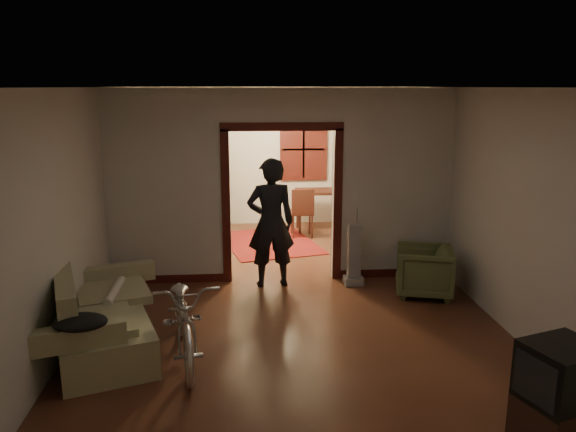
{
  "coord_description": "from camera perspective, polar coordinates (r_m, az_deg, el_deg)",
  "views": [
    {
      "loc": [
        -0.59,
        -7.23,
        2.81
      ],
      "look_at": [
        0.0,
        -0.3,
        1.2
      ],
      "focal_mm": 35.0,
      "sensor_mm": 36.0,
      "label": 1
    }
  ],
  "objects": [
    {
      "name": "floor",
      "position": [
        7.78,
        -0.19,
        -8.14
      ],
      "size": [
        5.0,
        8.5,
        0.01
      ],
      "primitive_type": "cube",
      "color": "#3D1D13",
      "rests_on": "ground"
    },
    {
      "name": "ceiling",
      "position": [
        7.25,
        -0.2,
        12.95
      ],
      "size": [
        5.0,
        8.5,
        0.01
      ],
      "primitive_type": "cube",
      "color": "white",
      "rests_on": "floor"
    },
    {
      "name": "wall_back",
      "position": [
        11.58,
        -1.91,
        6.04
      ],
      "size": [
        5.0,
        0.02,
        2.8
      ],
      "primitive_type": "cube",
      "color": "beige",
      "rests_on": "floor"
    },
    {
      "name": "wall_left",
      "position": [
        7.61,
        -19.31,
        1.62
      ],
      "size": [
        0.02,
        8.5,
        2.8
      ],
      "primitive_type": "cube",
      "color": "beige",
      "rests_on": "floor"
    },
    {
      "name": "wall_right",
      "position": [
        7.99,
        18.0,
        2.22
      ],
      "size": [
        0.02,
        8.5,
        2.8
      ],
      "primitive_type": "cube",
      "color": "beige",
      "rests_on": "floor"
    },
    {
      "name": "partition_wall",
      "position": [
        8.13,
        -0.62,
        3.04
      ],
      "size": [
        5.0,
        0.14,
        2.8
      ],
      "primitive_type": "cube",
      "color": "beige",
      "rests_on": "floor"
    },
    {
      "name": "door_casing",
      "position": [
        8.18,
        -0.62,
        0.97
      ],
      "size": [
        1.74,
        0.2,
        2.32
      ],
      "primitive_type": "cube",
      "color": "#3D110E",
      "rests_on": "floor"
    },
    {
      "name": "far_window",
      "position": [
        11.58,
        1.58,
        6.79
      ],
      "size": [
        0.98,
        0.06,
        1.28
      ],
      "primitive_type": "cube",
      "color": "black",
      "rests_on": "wall_back"
    },
    {
      "name": "chandelier",
      "position": [
        9.76,
        -1.41,
        10.33
      ],
      "size": [
        0.24,
        0.24,
        0.24
      ],
      "primitive_type": "sphere",
      "color": "#FFE0A5",
      "rests_on": "ceiling"
    },
    {
      "name": "light_switch",
      "position": [
        8.22,
        6.74,
        2.01
      ],
      "size": [
        0.08,
        0.01,
        0.12
      ],
      "primitive_type": "cube",
      "color": "silver",
      "rests_on": "partition_wall"
    },
    {
      "name": "sofa",
      "position": [
        6.53,
        -18.56,
        -8.74
      ],
      "size": [
        1.5,
        2.19,
        0.92
      ],
      "primitive_type": "cube",
      "rotation": [
        0.0,
        0.0,
        0.33
      ],
      "color": "#797951",
      "rests_on": "floor"
    },
    {
      "name": "rolled_paper",
      "position": [
        6.76,
        -17.18,
        -7.29
      ],
      "size": [
        0.1,
        0.77,
        0.1
      ],
      "primitive_type": "cylinder",
      "rotation": [
        1.57,
        0.0,
        0.0
      ],
      "color": "beige",
      "rests_on": "sofa"
    },
    {
      "name": "jacket",
      "position": [
        5.63,
        -20.37,
        -10.08
      ],
      "size": [
        0.5,
        0.37,
        0.15
      ],
      "primitive_type": "ellipsoid",
      "color": "black",
      "rests_on": "sofa"
    },
    {
      "name": "bicycle",
      "position": [
        6.05,
        -10.45,
        -9.92
      ],
      "size": [
        0.92,
        1.88,
        0.95
      ],
      "primitive_type": "imported",
      "rotation": [
        0.0,
        0.0,
        0.17
      ],
      "color": "silver",
      "rests_on": "floor"
    },
    {
      "name": "armchair",
      "position": [
        7.95,
        13.63,
        -5.45
      ],
      "size": [
        0.92,
        0.9,
        0.68
      ],
      "primitive_type": "imported",
      "rotation": [
        0.0,
        0.0,
        -1.84
      ],
      "color": "#505C34",
      "rests_on": "floor"
    },
    {
      "name": "tv_stand",
      "position": [
        5.09,
        25.56,
        -18.7
      ],
      "size": [
        0.66,
        0.63,
        0.48
      ],
      "primitive_type": "cube",
      "rotation": [
        0.0,
        0.0,
        0.31
      ],
      "color": "black",
      "rests_on": "floor"
    },
    {
      "name": "crt_tv",
      "position": [
        4.87,
        26.09,
        -14.16
      ],
      "size": [
        0.66,
        0.62,
        0.46
      ],
      "primitive_type": "cube",
      "rotation": [
        0.0,
        0.0,
        0.31
      ],
      "color": "black",
      "rests_on": "tv_stand"
    },
    {
      "name": "vacuum",
      "position": [
        8.15,
        6.73,
        -3.9
      ],
      "size": [
        0.33,
        0.3,
        0.9
      ],
      "primitive_type": "cube",
      "rotation": [
        0.0,
        0.0,
        -0.32
      ],
      "color": "gray",
      "rests_on": "floor"
    },
    {
      "name": "person",
      "position": [
        7.94,
        -1.76,
        -0.7
      ],
      "size": [
        0.72,
        0.52,
        1.85
      ],
      "primitive_type": "imported",
      "rotation": [
        0.0,
        0.0,
        3.26
      ],
      "color": "black",
      "rests_on": "floor"
    },
    {
      "name": "oriental_rug",
      "position": [
        10.33,
        -1.89,
        -2.71
      ],
      "size": [
        1.97,
        2.34,
        0.02
      ],
      "primitive_type": "cube",
      "rotation": [
        0.0,
        0.0,
        0.23
      ],
      "color": "#610F13",
      "rests_on": "floor"
    },
    {
      "name": "locker",
      "position": [
        11.4,
        -8.47,
        2.79
      ],
      "size": [
        0.9,
        0.64,
        1.62
      ],
      "primitive_type": "cube",
      "rotation": [
        0.0,
        0.0,
        -0.25
      ],
      "color": "#2B341F",
      "rests_on": "floor"
    },
    {
      "name": "globe",
      "position": [
        11.25,
        -8.67,
        8.45
      ],
      "size": [
        0.3,
        0.3,
        0.3
      ],
      "primitive_type": "sphere",
      "color": "#1E5972",
      "rests_on": "locker"
    },
    {
      "name": "desk",
      "position": [
        11.17,
        3.58,
        0.56
      ],
      "size": [
        1.2,
        0.87,
        0.8
      ],
      "primitive_type": "cube",
      "rotation": [
        0.0,
        0.0,
        0.27
      ],
      "color": "black",
      "rests_on": "floor"
    },
    {
      "name": "desk_chair",
      "position": [
        10.67,
        1.4,
        0.39
      ],
      "size": [
        0.49,
        0.49,
        0.95
      ],
      "primitive_type": "cube",
      "rotation": [
        0.0,
        0.0,
        0.17
      ],
      "color": "black",
      "rests_on": "floor"
    }
  ]
}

